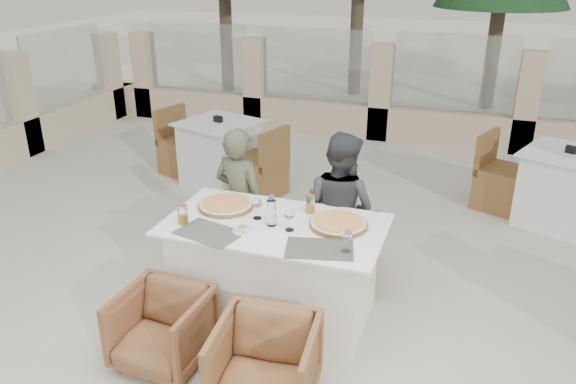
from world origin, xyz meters
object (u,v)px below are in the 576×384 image
(beer_glass_left, at_px, (183,214))
(diner_right, at_px, (340,210))
(bg_table_a, at_px, (220,153))
(armchair_near_left, at_px, (162,328))
(olive_dish, at_px, (243,229))
(dining_table, at_px, (275,269))
(pizza_right, at_px, (338,223))
(diner_left, at_px, (240,201))
(pizza_left, at_px, (226,204))
(armchair_far_right, at_px, (339,244))
(beer_glass_right, at_px, (310,204))
(wine_glass_near, at_px, (290,219))
(wine_glass_corner, at_px, (346,239))
(armchair_near_right, at_px, (265,366))
(wine_glass_centre, at_px, (257,207))
(bg_table_b, at_px, (563,189))
(armchair_far_left, at_px, (248,233))
(water_bottle, at_px, (272,211))

(beer_glass_left, bearing_deg, diner_right, 41.17)
(bg_table_a, bearing_deg, armchair_near_left, -54.25)
(olive_dish, bearing_deg, dining_table, 48.30)
(pizza_right, distance_m, diner_left, 1.07)
(pizza_left, distance_m, pizza_right, 0.90)
(armchair_far_right, bearing_deg, pizza_left, 39.40)
(armchair_near_left, height_order, bg_table_a, bg_table_a)
(armchair_far_right, bearing_deg, beer_glass_right, 76.65)
(wine_glass_near, height_order, wine_glass_corner, same)
(armchair_near_left, bearing_deg, armchair_near_right, -7.47)
(diner_right, relative_size, bg_table_a, 0.80)
(wine_glass_centre, height_order, diner_left, diner_left)
(armchair_near_right, bearing_deg, pizza_right, 74.73)
(bg_table_b, bearing_deg, armchair_near_right, -98.42)
(wine_glass_centre, height_order, wine_glass_corner, same)
(pizza_left, height_order, bg_table_a, pizza_left)
(armchair_near_right, bearing_deg, beer_glass_right, 88.61)
(armchair_far_right, bearing_deg, beer_glass_left, 46.41)
(olive_dish, relative_size, armchair_far_left, 0.17)
(water_bottle, height_order, diner_right, diner_right)
(bg_table_a, bearing_deg, olive_dish, -43.73)
(dining_table, xyz_separation_m, beer_glass_left, (-0.63, -0.21, 0.46))
(water_bottle, relative_size, diner_left, 0.18)
(pizza_left, relative_size, bg_table_a, 0.26)
(pizza_left, xyz_separation_m, wine_glass_centre, (0.30, -0.10, 0.06))
(wine_glass_near, height_order, diner_left, diner_left)
(armchair_far_right, bearing_deg, olive_dish, 63.67)
(pizza_right, distance_m, armchair_near_right, 1.16)
(water_bottle, height_order, beer_glass_right, water_bottle)
(beer_glass_left, distance_m, olive_dish, 0.46)
(pizza_left, xyz_separation_m, pizza_right, (0.90, -0.03, -0.00))
(diner_right, bearing_deg, dining_table, 83.71)
(pizza_left, height_order, wine_glass_corner, wine_glass_corner)
(beer_glass_left, relative_size, armchair_near_right, 0.24)
(pizza_right, xyz_separation_m, bg_table_b, (1.76, 2.32, -0.41))
(wine_glass_near, bearing_deg, bg_table_b, 50.33)
(dining_table, relative_size, olive_dish, 14.55)
(wine_glass_corner, height_order, beer_glass_left, wine_glass_corner)
(beer_glass_left, distance_m, armchair_near_right, 1.27)
(wine_glass_near, bearing_deg, pizza_left, 160.95)
(beer_glass_left, bearing_deg, water_bottle, 16.42)
(diner_right, distance_m, bg_table_a, 2.54)
(beer_glass_right, bearing_deg, olive_dish, -127.75)
(pizza_left, distance_m, armchair_far_left, 0.73)
(dining_table, bearing_deg, armchair_near_right, -73.18)
(pizza_left, bearing_deg, dining_table, -17.16)
(beer_glass_left, relative_size, bg_table_b, 0.09)
(armchair_near_right, relative_size, diner_right, 0.47)
(armchair_far_left, relative_size, armchair_near_left, 1.08)
(wine_glass_centre, bearing_deg, armchair_far_right, 57.60)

